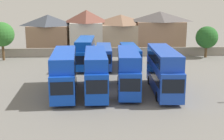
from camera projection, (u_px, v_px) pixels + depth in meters
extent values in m
plane|color=slate|center=(108.00, 63.00, 52.81)|extent=(140.00, 140.00, 0.00)
cube|color=gray|center=(106.00, 52.00, 59.38)|extent=(56.00, 0.50, 1.80)
cube|color=blue|center=(65.00, 78.00, 34.46)|extent=(3.24, 11.39, 2.99)
cube|color=black|center=(62.00, 89.00, 28.90)|extent=(2.28, 0.21, 1.35)
cube|color=black|center=(64.00, 75.00, 34.38)|extent=(3.22, 10.49, 0.94)
cube|color=blue|center=(64.00, 59.00, 34.23)|extent=(3.15, 10.82, 1.63)
cube|color=black|center=(64.00, 59.00, 34.23)|extent=(3.21, 10.27, 1.14)
cylinder|color=black|center=(75.00, 97.00, 31.49)|extent=(0.36, 1.12, 1.10)
cylinder|color=black|center=(52.00, 98.00, 31.23)|extent=(0.36, 1.12, 1.10)
cylinder|color=black|center=(75.00, 81.00, 38.26)|extent=(0.36, 1.12, 1.10)
cylinder|color=black|center=(57.00, 82.00, 38.00)|extent=(0.36, 1.12, 1.10)
cube|color=blue|center=(96.00, 77.00, 34.54)|extent=(2.66, 11.13, 3.18)
cube|color=black|center=(97.00, 87.00, 29.04)|extent=(2.17, 0.12, 1.43)
cube|color=black|center=(96.00, 74.00, 34.45)|extent=(2.68, 10.24, 1.00)
cube|color=blue|center=(96.00, 58.00, 34.30)|extent=(2.60, 10.57, 1.44)
cube|color=black|center=(96.00, 58.00, 34.30)|extent=(2.68, 10.02, 1.01)
cylinder|color=black|center=(107.00, 97.00, 31.58)|extent=(0.32, 1.10, 1.10)
cylinder|color=black|center=(86.00, 98.00, 31.42)|extent=(0.32, 1.10, 1.10)
cylinder|color=black|center=(104.00, 81.00, 38.27)|extent=(0.32, 1.10, 1.10)
cylinder|color=black|center=(87.00, 81.00, 38.11)|extent=(0.32, 1.10, 1.10)
cube|color=blue|center=(128.00, 76.00, 35.20)|extent=(3.10, 10.58, 3.06)
cube|color=black|center=(130.00, 85.00, 30.01)|extent=(2.13, 0.22, 1.38)
cube|color=black|center=(128.00, 73.00, 35.12)|extent=(3.09, 9.75, 0.96)
cube|color=blue|center=(128.00, 57.00, 34.95)|extent=(3.02, 10.05, 1.58)
cube|color=black|center=(128.00, 57.00, 34.95)|extent=(3.07, 9.54, 1.11)
cylinder|color=black|center=(139.00, 95.00, 32.32)|extent=(0.37, 1.12, 1.10)
cylinder|color=black|center=(119.00, 95.00, 32.35)|extent=(0.37, 1.12, 1.10)
cylinder|color=black|center=(135.00, 80.00, 38.64)|extent=(0.37, 1.12, 1.10)
cylinder|color=black|center=(119.00, 80.00, 38.67)|extent=(0.37, 1.12, 1.10)
cube|color=blue|center=(163.00, 76.00, 34.92)|extent=(3.15, 11.57, 3.19)
cube|color=black|center=(173.00, 86.00, 29.23)|extent=(2.26, 0.20, 1.44)
cube|color=black|center=(163.00, 73.00, 34.84)|extent=(3.14, 10.66, 1.00)
cube|color=blue|center=(163.00, 56.00, 34.67)|extent=(3.07, 11.00, 1.66)
cube|color=black|center=(163.00, 56.00, 34.67)|extent=(3.13, 10.43, 1.17)
cylinder|color=black|center=(179.00, 97.00, 31.77)|extent=(0.36, 1.11, 1.10)
cylinder|color=black|center=(157.00, 97.00, 31.76)|extent=(0.36, 1.11, 1.10)
cylinder|color=black|center=(167.00, 80.00, 38.70)|extent=(0.36, 1.11, 1.10)
cylinder|color=black|center=(149.00, 80.00, 38.69)|extent=(0.36, 1.11, 1.10)
cube|color=blue|center=(85.00, 56.00, 49.24)|extent=(3.07, 11.15, 2.95)
cube|color=black|center=(82.00, 60.00, 43.75)|extent=(2.28, 0.18, 1.33)
cube|color=black|center=(85.00, 54.00, 49.16)|extent=(3.07, 10.27, 0.93)
cube|color=blue|center=(85.00, 43.00, 49.02)|extent=(3.00, 10.59, 1.51)
cube|color=black|center=(85.00, 43.00, 49.02)|extent=(3.06, 10.05, 1.06)
cylinder|color=black|center=(91.00, 68.00, 46.19)|extent=(0.35, 1.11, 1.10)
cylinder|color=black|center=(76.00, 68.00, 46.17)|extent=(0.35, 1.11, 1.10)
cylinder|color=black|center=(94.00, 60.00, 52.87)|extent=(0.35, 1.11, 1.10)
cylinder|color=black|center=(80.00, 60.00, 52.85)|extent=(0.35, 1.11, 1.10)
cube|color=blue|center=(104.00, 56.00, 49.19)|extent=(2.73, 10.74, 3.17)
cube|color=black|center=(104.00, 59.00, 43.88)|extent=(2.21, 0.13, 1.43)
cube|color=black|center=(104.00, 53.00, 49.11)|extent=(2.75, 9.88, 1.00)
cylinder|color=black|center=(111.00, 68.00, 46.31)|extent=(0.32, 1.11, 1.10)
cylinder|color=black|center=(97.00, 68.00, 46.23)|extent=(0.32, 1.11, 1.10)
cylinder|color=black|center=(110.00, 60.00, 52.76)|extent=(0.32, 1.11, 1.10)
cylinder|color=black|center=(97.00, 60.00, 52.69)|extent=(0.32, 1.11, 1.10)
cube|color=blue|center=(130.00, 55.00, 49.53)|extent=(2.56, 11.24, 3.16)
cube|color=black|center=(134.00, 59.00, 43.95)|extent=(2.24, 0.08, 1.42)
cube|color=black|center=(130.00, 53.00, 49.44)|extent=(2.60, 10.34, 1.00)
cylinder|color=black|center=(139.00, 68.00, 46.50)|extent=(0.30, 1.10, 1.10)
cylinder|color=black|center=(125.00, 68.00, 46.38)|extent=(0.30, 1.10, 1.10)
cylinder|color=black|center=(134.00, 60.00, 53.28)|extent=(0.30, 1.10, 1.10)
cylinder|color=black|center=(121.00, 60.00, 53.17)|extent=(0.30, 1.10, 1.10)
cube|color=#9E7A60|center=(49.00, 39.00, 66.08)|extent=(8.85, 6.21, 5.72)
pyramid|color=#3D424C|center=(48.00, 20.00, 65.18)|extent=(9.30, 6.52, 2.48)
cube|color=silver|center=(87.00, 37.00, 66.92)|extent=(7.14, 7.87, 6.43)
pyramid|color=brown|center=(86.00, 16.00, 65.91)|extent=(7.49, 8.27, 2.79)
cube|color=tan|center=(121.00, 37.00, 67.65)|extent=(10.34, 7.86, 5.88)
pyramid|color=brown|center=(121.00, 20.00, 66.75)|extent=(10.86, 8.25, 2.29)
cube|color=#9E7A60|center=(159.00, 36.00, 67.43)|extent=(10.75, 6.60, 6.58)
pyramid|color=#514C4C|center=(160.00, 17.00, 66.46)|extent=(11.29, 6.93, 2.30)
cylinder|color=brown|center=(3.00, 52.00, 55.25)|extent=(0.47, 0.47, 3.33)
sphere|color=#2D6B28|center=(2.00, 34.00, 54.53)|extent=(4.59, 4.59, 4.59)
cylinder|color=brown|center=(206.00, 51.00, 58.40)|extent=(0.51, 0.51, 2.52)
sphere|color=#235B23|center=(207.00, 37.00, 57.79)|extent=(4.36, 4.36, 4.36)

